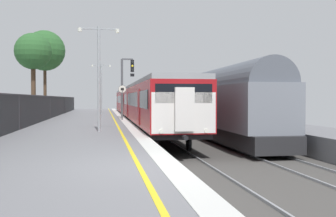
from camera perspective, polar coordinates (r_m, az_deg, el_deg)
name	(u,v)px	position (r m, az deg, el deg)	size (l,w,h in m)	color
ground	(258,187)	(10.11, 13.18, -11.20)	(17.40, 110.00, 1.21)	slate
commuter_train_at_platform	(139,102)	(35.99, -4.28, 0.89)	(2.83, 41.06, 3.81)	maroon
freight_train_adjacent_track	(182,101)	(36.21, 2.09, 1.13)	(2.60, 40.94, 4.43)	#232326
signal_gantry	(125,81)	(32.21, -6.30, 4.06)	(1.10, 0.24, 4.94)	#47474C
speed_limit_sign	(122,98)	(29.58, -6.74, 1.58)	(0.59, 0.08, 2.63)	#59595B
platform_lamp_mid	(99,69)	(19.23, -10.15, 5.74)	(2.00, 0.20, 5.11)	#93999E
platform_lamp_far	(101,84)	(40.77, -9.80, 3.51)	(2.00, 0.20, 5.20)	#93999E
background_tree_centre	(34,53)	(35.92, -19.13, 7.75)	(3.16, 3.16, 7.32)	#473323
background_tree_right	(44,52)	(40.59, -17.76, 7.97)	(4.00, 4.00, 8.39)	#473323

